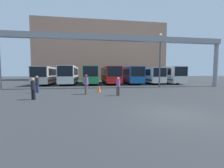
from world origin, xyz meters
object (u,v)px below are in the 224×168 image
object	(u,v)px
bus_slot_1	(69,74)
pedestrian_near_center	(33,88)
lamp_post	(160,58)
bus_slot_2	(90,74)
pedestrian_near_right	(37,84)
bus_slot_4	(129,74)
pedestrian_mid_right	(86,84)
pedestrian_mid_left	(118,86)
bus_slot_5	(146,75)
bus_slot_0	(48,75)
traffic_cone	(99,89)
bus_slot_6	(163,74)
bus_slot_3	(110,74)

from	to	relation	value
bus_slot_1	pedestrian_near_center	size ratio (longest dim) A/B	6.37
bus_slot_1	lamp_post	world-z (taller)	lamp_post
bus_slot_2	pedestrian_near_right	world-z (taller)	bus_slot_2
bus_slot_4	pedestrian_mid_right	xyz separation A→B (m)	(-8.03, -14.19, -0.81)
pedestrian_mid_left	pedestrian_near_center	distance (m)	6.71
pedestrian_mid_right	bus_slot_5	bearing A→B (deg)	171.10
bus_slot_0	bus_slot_4	world-z (taller)	bus_slot_4
pedestrian_near_center	bus_slot_2	bearing A→B (deg)	-79.06
traffic_cone	pedestrian_near_right	bearing A→B (deg)	178.39
bus_slot_4	bus_slot_6	world-z (taller)	bus_slot_6
bus_slot_1	bus_slot_6	bearing A→B (deg)	3.06
pedestrian_mid_right	lamp_post	xyz separation A→B (m)	(10.09, 5.67, 3.10)
bus_slot_5	pedestrian_mid_left	distance (m)	18.65
pedestrian_mid_right	bus_slot_3	bearing A→B (deg)	-167.05
bus_slot_5	lamp_post	world-z (taller)	lamp_post
bus_slot_4	traffic_cone	world-z (taller)	bus_slot_4
bus_slot_2	pedestrian_mid_left	distance (m)	16.63
bus_slot_5	pedestrian_mid_left	xyz separation A→B (m)	(-9.00, -16.31, -0.86)
bus_slot_1	bus_slot_4	size ratio (longest dim) A/B	0.97
bus_slot_2	pedestrian_mid_left	xyz separation A→B (m)	(2.29, -16.45, -0.96)
bus_slot_0	pedestrian_near_center	distance (m)	16.91
pedestrian_mid_left	pedestrian_near_right	distance (m)	8.33
bus_slot_3	pedestrian_near_center	xyz separation A→B (m)	(-8.11, -16.90, -0.95)
pedestrian_near_right	traffic_cone	world-z (taller)	pedestrian_near_right
pedestrian_near_right	pedestrian_mid_right	size ratio (longest dim) A/B	0.93
bus_slot_5	bus_slot_6	world-z (taller)	bus_slot_6
bus_slot_0	bus_slot_5	distance (m)	18.83
bus_slot_3	lamp_post	bearing A→B (deg)	-56.86
pedestrian_mid_left	pedestrian_mid_right	bearing A→B (deg)	160.94
bus_slot_6	pedestrian_near_center	xyz separation A→B (m)	(-19.40, -17.36, -0.98)
bus_slot_3	bus_slot_4	distance (m)	3.78
lamp_post	bus_slot_0	bearing A→B (deg)	153.33
bus_slot_0	pedestrian_near_right	distance (m)	12.59
bus_slot_1	bus_slot_3	world-z (taller)	bus_slot_1
bus_slot_4	pedestrian_near_center	bearing A→B (deg)	-125.71
bus_slot_1	bus_slot_6	xyz separation A→B (m)	(18.82, 1.01, -0.00)
bus_slot_3	bus_slot_6	world-z (taller)	bus_slot_6
bus_slot_1	traffic_cone	bearing A→B (deg)	-69.67
bus_slot_3	bus_slot_1	bearing A→B (deg)	-175.78
bus_slot_6	pedestrian_mid_right	bearing A→B (deg)	-135.97
pedestrian_near_center	lamp_post	world-z (taller)	lamp_post
bus_slot_0	bus_slot_1	bearing A→B (deg)	-3.55
bus_slot_2	pedestrian_near_center	size ratio (longest dim) A/B	7.76
lamp_post	bus_slot_4	bearing A→B (deg)	103.57
pedestrian_mid_left	pedestrian_near_right	xyz separation A→B (m)	(-7.70, 3.18, 0.05)
bus_slot_3	pedestrian_near_right	xyz separation A→B (m)	(-9.18, -12.71, -0.90)
bus_slot_4	pedestrian_near_right	xyz separation A→B (m)	(-12.94, -12.31, -0.89)
bus_slot_4	pedestrian_near_center	distance (m)	20.36
pedestrian_mid_left	lamp_post	size ratio (longest dim) A/B	0.22
bus_slot_4	pedestrian_mid_left	bearing A→B (deg)	-108.69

